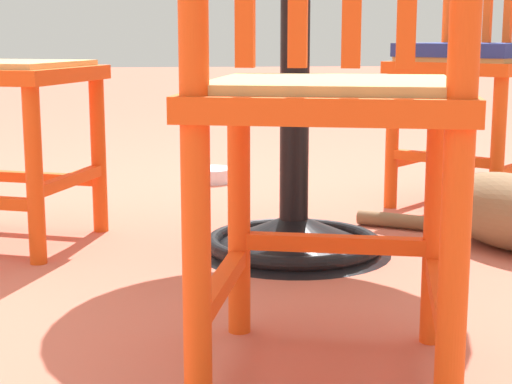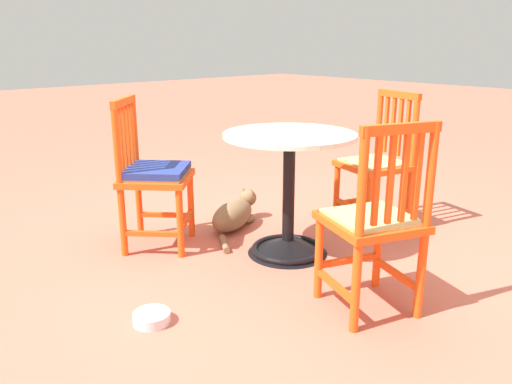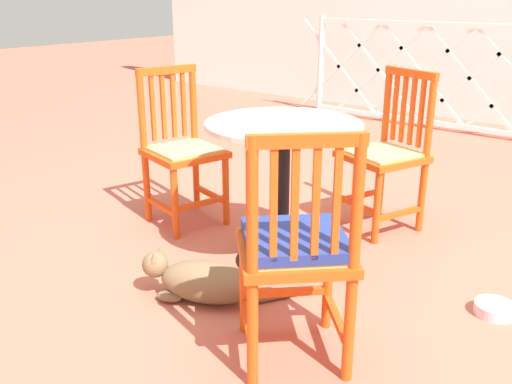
% 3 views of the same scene
% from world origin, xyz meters
% --- Properties ---
extents(ground_plane, '(24.00, 24.00, 0.00)m').
position_xyz_m(ground_plane, '(0.00, 0.00, 0.00)').
color(ground_plane, '#BC604C').
extents(lattice_fence_panel, '(3.37, 0.06, 1.08)m').
position_xyz_m(lattice_fence_panel, '(-0.54, 3.42, 0.54)').
color(lattice_fence_panel, white).
rests_on(lattice_fence_panel, ground_plane).
extents(cafe_table, '(0.76, 0.76, 0.73)m').
position_xyz_m(cafe_table, '(-0.07, 0.06, 0.28)').
color(cafe_table, black).
rests_on(cafe_table, ground_plane).
extents(orange_chair_near_fence, '(0.49, 0.49, 0.91)m').
position_xyz_m(orange_chair_near_fence, '(-0.85, 0.13, 0.43)').
color(orange_chair_near_fence, '#E04C14').
rests_on(orange_chair_near_fence, ground_plane).
extents(orange_chair_tucked_in, '(0.57, 0.57, 0.91)m').
position_xyz_m(orange_chair_tucked_in, '(0.45, -0.57, 0.45)').
color(orange_chair_tucked_in, '#E04C14').
rests_on(orange_chair_tucked_in, ground_plane).
extents(orange_chair_facing_out, '(0.52, 0.52, 0.91)m').
position_xyz_m(orange_chair_facing_out, '(0.12, 0.80, 0.43)').
color(orange_chair_facing_out, '#E04C14').
rests_on(orange_chair_facing_out, ground_plane).
extents(tabby_cat, '(0.62, 0.50, 0.23)m').
position_xyz_m(tabby_cat, '(-0.12, -0.49, 0.10)').
color(tabby_cat, brown).
rests_on(tabby_cat, ground_plane).
extents(pet_water_bowl, '(0.17, 0.17, 0.05)m').
position_xyz_m(pet_water_bowl, '(0.96, 0.21, 0.03)').
color(pet_water_bowl, silver).
rests_on(pet_water_bowl, ground_plane).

